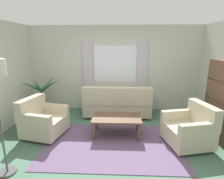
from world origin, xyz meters
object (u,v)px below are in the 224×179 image
Objects in this scene: potted_plant at (43,99)px; bookshelf at (220,105)px; armchair_left at (42,120)px; coffee_table at (117,119)px; armchair_right at (190,129)px; couch at (117,104)px.

potted_plant is 0.64× the size of bookshelf.
potted_plant reaches higher than armchair_left.
armchair_right is at bearing -13.17° from coffee_table.
armchair_left is at bearing -67.69° from potted_plant.
potted_plant is (-0.56, 1.37, 0.09)m from armchair_left.
potted_plant is at bearing 150.03° from coffee_table.
couch is 2.14m from armchair_right.
couch is 2.25m from potted_plant.
armchair_left reaches higher than coffee_table.
coffee_table is at bearing 90.48° from couch.
armchair_left is 0.99× the size of armchair_right.
armchair_left is at bearing -177.78° from coffee_table.
coffee_table is 0.64× the size of bookshelf.
couch is at bearing -41.89° from armchair_left.
bookshelf is at bearing -15.85° from potted_plant.
armchair_right is 0.91× the size of potted_plant.
bookshelf is (2.26, -1.13, 0.39)m from couch.
potted_plant is at bearing -3.95° from couch.
couch is 1.91× the size of armchair_left.
armchair_right is 0.91× the size of coffee_table.
bookshelf is (2.26, 0.02, 0.38)m from coffee_table.
armchair_left is at bearing 91.25° from bookshelf.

